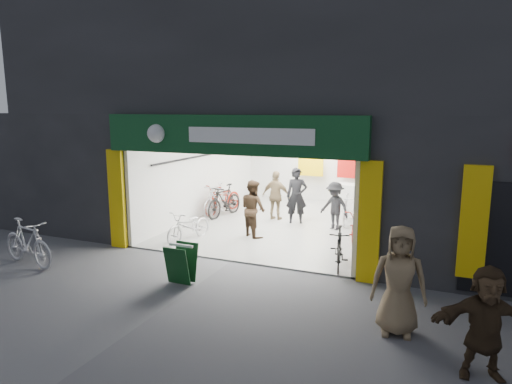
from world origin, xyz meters
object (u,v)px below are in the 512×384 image
Objects in this scene: bike_left_front at (189,226)px; parked_bike at (27,243)px; sandwich_board at (181,263)px; pedestrian_near at (399,280)px; bike_right_front at (339,248)px.

bike_left_front is 4.01m from parked_bike.
pedestrian_near is at bearing -6.02° from sandwich_board.
parked_bike is (-6.75, -2.66, 0.09)m from bike_right_front.
bike_left_front is at bearing 162.22° from bike_right_front.
bike_right_front is 1.89× the size of sandwich_board.
bike_left_front is 0.90× the size of parked_bike.
parked_bike is 1.02× the size of pedestrian_near.
parked_bike is at bearing -173.62° from sandwich_board.
pedestrian_near is (8.31, -0.07, 0.35)m from parked_bike.
bike_right_front is 0.86× the size of pedestrian_near.
bike_left_front is 4.33m from bike_right_front.
bike_left_front is 3.11m from sandwich_board.
pedestrian_near reaches higher than bike_right_front.
bike_left_front is at bearing 118.26° from sandwich_board.
pedestrian_near is 4.45m from sandwich_board.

